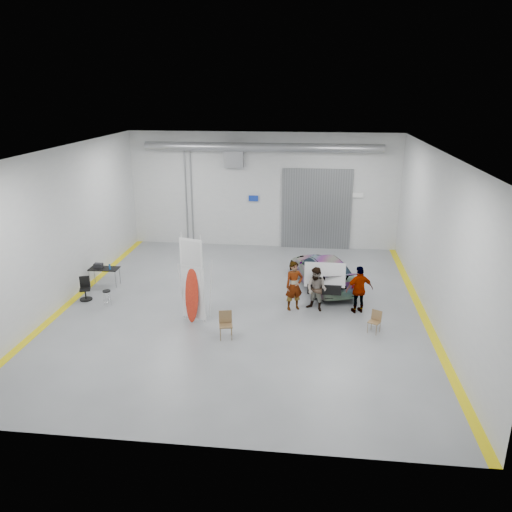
# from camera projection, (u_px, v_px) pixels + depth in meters

# --- Properties ---
(ground) EXTENTS (16.00, 16.00, 0.00)m
(ground) POSITION_uv_depth(u_px,v_px,m) (242.00, 307.00, 19.41)
(ground) COLOR slate
(ground) RESTS_ON ground
(room_shell) EXTENTS (14.02, 16.18, 6.01)m
(room_shell) POSITION_uv_depth(u_px,v_px,m) (255.00, 192.00, 20.16)
(room_shell) COLOR #B7B9BB
(room_shell) RESTS_ON ground
(sedan_car) EXTENTS (3.32, 4.99, 1.34)m
(sedan_car) POSITION_uv_depth(u_px,v_px,m) (323.00, 270.00, 21.35)
(sedan_car) COLOR white
(sedan_car) RESTS_ON ground
(person_a) EXTENTS (0.83, 0.72, 1.93)m
(person_a) POSITION_uv_depth(u_px,v_px,m) (294.00, 286.00, 18.91)
(person_a) COLOR #876349
(person_a) RESTS_ON ground
(person_b) EXTENTS (1.04, 0.96, 1.72)m
(person_b) POSITION_uv_depth(u_px,v_px,m) (317.00, 289.00, 18.85)
(person_b) COLOR slate
(person_b) RESTS_ON ground
(person_c) EXTENTS (1.15, 0.76, 1.85)m
(person_c) POSITION_uv_depth(u_px,v_px,m) (359.00, 290.00, 18.66)
(person_c) COLOR olive
(person_c) RESTS_ON ground
(surfboard_display) EXTENTS (0.90, 0.47, 3.32)m
(surfboard_display) POSITION_uv_depth(u_px,v_px,m) (194.00, 287.00, 17.77)
(surfboard_display) COLOR white
(surfboard_display) RESTS_ON ground
(folding_chair_near) EXTENTS (0.52, 0.55, 0.93)m
(folding_chair_near) POSITION_uv_depth(u_px,v_px,m) (226.00, 330.00, 16.90)
(folding_chair_near) COLOR brown
(folding_chair_near) RESTS_ON ground
(folding_chair_far) EXTENTS (0.50, 0.54, 0.78)m
(folding_chair_far) POSITION_uv_depth(u_px,v_px,m) (374.00, 326.00, 17.31)
(folding_chair_far) COLOR brown
(folding_chair_far) RESTS_ON ground
(shop_stool) EXTENTS (0.32, 0.32, 0.62)m
(shop_stool) POSITION_uv_depth(u_px,v_px,m) (107.00, 298.00, 19.44)
(shop_stool) COLOR black
(shop_stool) RESTS_ON ground
(work_table) EXTENTS (1.26, 0.65, 1.01)m
(work_table) POSITION_uv_depth(u_px,v_px,m) (103.00, 268.00, 21.29)
(work_table) COLOR gray
(work_table) RESTS_ON ground
(office_chair) EXTENTS (0.52, 0.55, 0.93)m
(office_chair) POSITION_uv_depth(u_px,v_px,m) (86.00, 290.00, 19.96)
(office_chair) COLOR black
(office_chair) RESTS_ON ground
(trunk_lid) EXTENTS (1.57, 0.95, 0.04)m
(trunk_lid) POSITION_uv_depth(u_px,v_px,m) (324.00, 272.00, 19.18)
(trunk_lid) COLOR silver
(trunk_lid) RESTS_ON sedan_car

